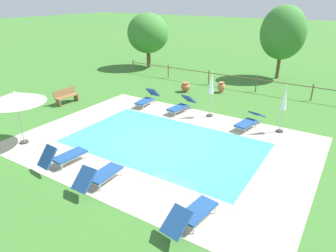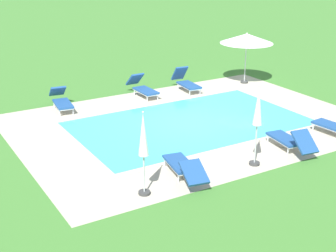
% 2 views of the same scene
% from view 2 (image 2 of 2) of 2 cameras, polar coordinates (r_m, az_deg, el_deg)
% --- Properties ---
extents(ground_plane, '(160.00, 160.00, 0.00)m').
position_cam_2_polar(ground_plane, '(18.07, 2.52, 0.35)').
color(ground_plane, '#3D752D').
extents(pool_deck_paving, '(12.44, 9.07, 0.01)m').
position_cam_2_polar(pool_deck_paving, '(18.07, 2.52, 0.36)').
color(pool_deck_paving, '#B2A893').
rests_on(pool_deck_paving, ground).
extents(swimming_pool_water, '(8.34, 4.96, 0.01)m').
position_cam_2_polar(swimming_pool_water, '(18.07, 2.52, 0.36)').
color(swimming_pool_water, '#42CCD6').
rests_on(swimming_pool_water, ground).
extents(pool_coping_rim, '(8.82, 5.44, 0.01)m').
position_cam_2_polar(pool_coping_rim, '(18.07, 2.52, 0.38)').
color(pool_coping_rim, '#C0B59F').
rests_on(pool_coping_rim, ground).
extents(sun_lounger_north_near_steps, '(0.87, 2.05, 0.85)m').
position_cam_2_polar(sun_lounger_north_near_steps, '(16.00, 13.95, -1.56)').
color(sun_lounger_north_near_steps, navy).
rests_on(sun_lounger_north_near_steps, ground).
extents(sun_lounger_north_mid, '(0.75, 1.89, 1.00)m').
position_cam_2_polar(sun_lounger_north_mid, '(21.98, 2.11, 5.13)').
color(sun_lounger_north_mid, navy).
rests_on(sun_lounger_north_mid, ground).
extents(sun_lounger_north_far, '(0.96, 2.15, 0.70)m').
position_cam_2_polar(sun_lounger_north_far, '(13.81, 1.83, -4.66)').
color(sun_lounger_north_far, navy).
rests_on(sun_lounger_north_far, ground).
extents(sun_lounger_north_end, '(0.65, 1.96, 0.91)m').
position_cam_2_polar(sun_lounger_north_end, '(21.17, -2.96, 4.47)').
color(sun_lounger_north_end, navy).
rests_on(sun_lounger_north_end, ground).
extents(sun_lounger_south_mid, '(0.86, 2.07, 0.83)m').
position_cam_2_polar(sun_lounger_south_mid, '(19.89, -12.22, 2.93)').
color(sun_lounger_south_mid, navy).
rests_on(sun_lounger_south_mid, ground).
extents(patio_umbrella_open_foreground, '(2.43, 2.43, 2.36)m').
position_cam_2_polar(patio_umbrella_open_foreground, '(23.10, 9.09, 9.95)').
color(patio_umbrella_open_foreground, '#383838').
rests_on(patio_umbrella_open_foreground, ground).
extents(patio_umbrella_closed_row_west, '(0.32, 0.32, 2.46)m').
position_cam_2_polar(patio_umbrella_closed_row_west, '(14.34, 10.34, 1.58)').
color(patio_umbrella_closed_row_west, '#383838').
rests_on(patio_umbrella_closed_row_west, ground).
extents(patio_umbrella_closed_row_mid_west, '(0.32, 0.32, 2.31)m').
position_cam_2_polar(patio_umbrella_closed_row_mid_west, '(12.45, -2.86, -1.71)').
color(patio_umbrella_closed_row_mid_west, '#383838').
rests_on(patio_umbrella_closed_row_mid_west, ground).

